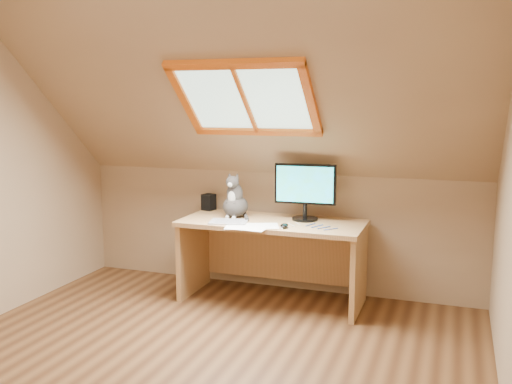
% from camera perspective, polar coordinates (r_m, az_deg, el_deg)
% --- Properties ---
extents(ground, '(3.50, 3.50, 0.00)m').
position_cam_1_polar(ground, '(3.57, -7.17, -17.67)').
color(ground, brown).
rests_on(ground, ground).
extents(room_shell, '(3.52, 3.52, 2.41)m').
position_cam_1_polar(room_shell, '(3.12, -8.46, 5.79)').
color(room_shell, tan).
rests_on(room_shell, ground).
extents(desk, '(1.45, 0.64, 0.66)m').
position_cam_1_polar(desk, '(4.64, 1.87, -5.29)').
color(desk, tan).
rests_on(desk, ground).
extents(monitor, '(0.49, 0.21, 0.45)m').
position_cam_1_polar(monitor, '(4.53, 4.94, 0.40)').
color(monitor, black).
rests_on(monitor, desk).
extents(cat, '(0.22, 0.26, 0.38)m').
position_cam_1_polar(cat, '(4.66, -2.11, -0.90)').
color(cat, '#403B39').
rests_on(cat, desk).
extents(desk_speaker, '(0.12, 0.12, 0.14)m').
position_cam_1_polar(desk_speaker, '(4.98, -4.75, -1.01)').
color(desk_speaker, black).
rests_on(desk_speaker, desk).
extents(graphics_tablet, '(0.32, 0.26, 0.01)m').
position_cam_1_polar(graphics_tablet, '(4.47, -2.77, -3.00)').
color(graphics_tablet, '#B2B2B7').
rests_on(graphics_tablet, desk).
extents(mouse, '(0.07, 0.11, 0.03)m').
position_cam_1_polar(mouse, '(4.29, 2.84, -3.38)').
color(mouse, black).
rests_on(mouse, desk).
extents(papers, '(0.35, 0.30, 0.01)m').
position_cam_1_polar(papers, '(4.32, -0.53, -3.47)').
color(papers, white).
rests_on(papers, desk).
extents(cables, '(0.51, 0.26, 0.01)m').
position_cam_1_polar(cables, '(4.33, 5.19, -3.44)').
color(cables, silver).
rests_on(cables, desk).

